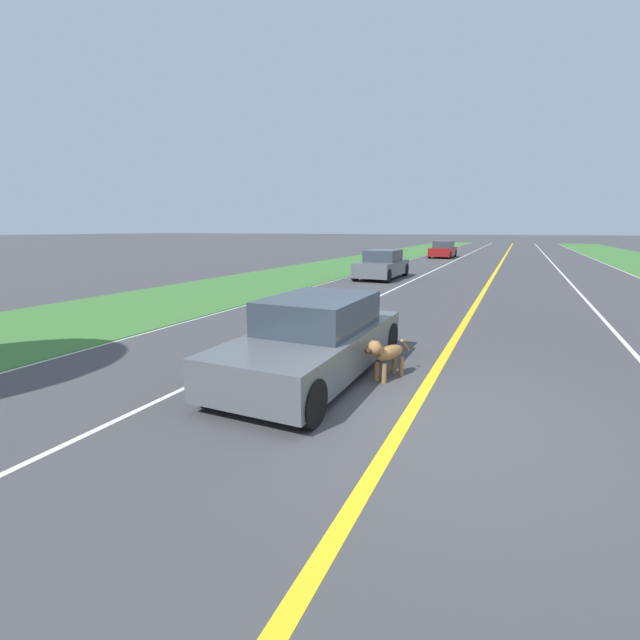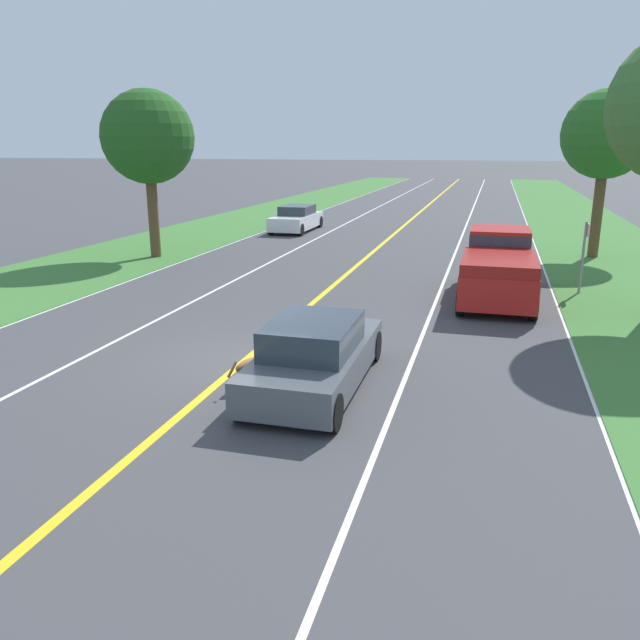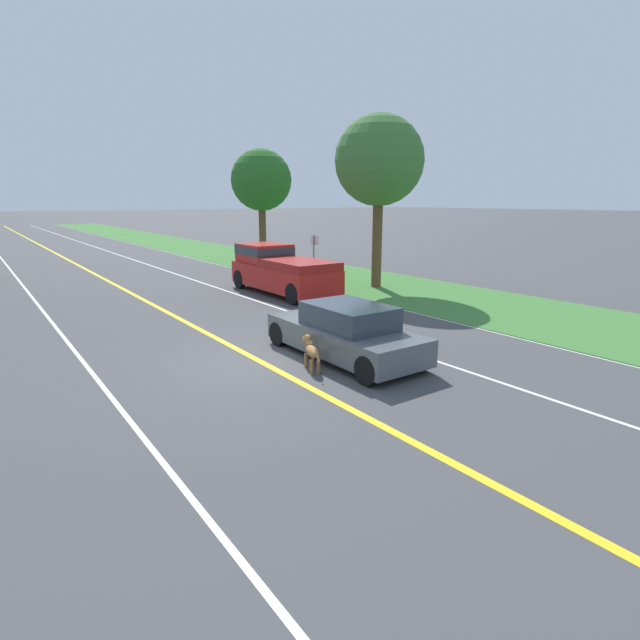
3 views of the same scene
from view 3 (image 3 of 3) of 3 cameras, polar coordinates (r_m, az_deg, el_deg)
The scene contains 12 objects.
ground_plane at distance 12.22m, azimuth -6.92°, elevation -4.70°, with size 400.00×400.00×0.00m, color #424244.
centre_divider_line at distance 12.22m, azimuth -6.92°, elevation -4.68°, with size 0.18×160.00×0.01m, color yellow.
lane_edge_line_right at distance 16.59m, azimuth 14.79°, elevation -0.16°, with size 0.14×160.00×0.01m, color white.
lane_dash_same_dir at distance 14.14m, azimuth 5.61°, elevation -2.11°, with size 0.10×160.00×0.01m, color white.
lane_dash_oncoming at distance 11.10m, azimuth -23.12°, elevation -7.62°, with size 0.10×160.00×0.01m, color white.
grass_verge_right at distance 18.95m, azimuth 20.64°, elevation 1.12°, with size 6.00×160.00×0.03m, color #3D7533.
ego_car at distance 12.27m, azimuth 2.91°, elevation -1.45°, with size 1.82×4.46×1.36m.
dog at distance 11.46m, azimuth -1.06°, elevation -3.39°, with size 0.52×1.20×0.77m.
pickup_truck at distance 21.05m, azimuth -4.52°, elevation 5.81°, with size 2.12×5.55×1.95m.
roadside_tree_right_near at distance 22.32m, azimuth 6.78°, elevation 17.54°, with size 3.80×3.80×7.35m.
roadside_tree_right_far at distance 30.08m, azimuth -6.73°, elevation 15.52°, with size 3.50×3.50×6.69m.
street_sign at distance 23.35m, azimuth -0.68°, elevation 7.70°, with size 0.11×0.64×2.25m.
Camera 3 is at (-5.49, -10.23, 3.80)m, focal length 28.00 mm.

